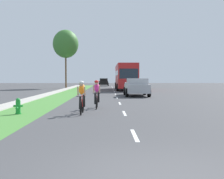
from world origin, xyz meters
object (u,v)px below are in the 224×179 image
object	(u,v)px
fire_hydrant_green	(18,106)
cyclist_lead	(82,97)
cyclist_trailing	(97,94)
pickup_silver	(136,87)
sedan_black	(104,82)
street_tree_far	(66,44)
bus_red	(126,76)

from	to	relation	value
fire_hydrant_green	cyclist_lead	world-z (taller)	cyclist_lead
cyclist_trailing	pickup_silver	size ratio (longest dim) A/B	0.34
cyclist_lead	sedan_black	bearing A→B (deg)	89.41
fire_hydrant_green	street_tree_far	world-z (taller)	street_tree_far
cyclist_trailing	bus_red	distance (m)	23.43
street_tree_far	cyclist_trailing	bearing A→B (deg)	-78.23
cyclist_lead	cyclist_trailing	xyz separation A→B (m)	(0.62, 2.35, 0.00)
street_tree_far	sedan_black	bearing A→B (deg)	63.75
fire_hydrant_green	sedan_black	distance (m)	43.58
fire_hydrant_green	street_tree_far	distance (m)	32.30
cyclist_trailing	street_tree_far	xyz separation A→B (m)	(-6.06, 29.08, 6.22)
bus_red	fire_hydrant_green	bearing A→B (deg)	-104.72
bus_red	street_tree_far	distance (m)	12.01
cyclist_trailing	street_tree_far	bearing A→B (deg)	101.77
cyclist_trailing	pickup_silver	world-z (taller)	pickup_silver
pickup_silver	street_tree_far	xyz separation A→B (m)	(-9.36, 18.70, 6.20)
fire_hydrant_green	bus_red	world-z (taller)	bus_red
pickup_silver	street_tree_far	world-z (taller)	street_tree_far
sedan_black	cyclist_trailing	bearing A→B (deg)	-89.76
cyclist_lead	bus_red	bearing A→B (deg)	81.69
bus_red	cyclist_trailing	bearing A→B (deg)	-97.65
cyclist_lead	bus_red	size ratio (longest dim) A/B	0.15
fire_hydrant_green	pickup_silver	distance (m)	14.56
cyclist_lead	cyclist_trailing	size ratio (longest dim) A/B	1.00
cyclist_lead	bus_red	distance (m)	25.84
cyclist_lead	street_tree_far	xyz separation A→B (m)	(-5.44, 31.43, 6.22)
pickup_silver	sedan_black	xyz separation A→B (m)	(-3.47, 30.64, -0.06)
cyclist_trailing	street_tree_far	distance (m)	30.34
sedan_black	street_tree_far	distance (m)	14.71
cyclist_lead	street_tree_far	size ratio (longest dim) A/B	0.19
street_tree_far	fire_hydrant_green	bearing A→B (deg)	-85.57
bus_red	sedan_black	size ratio (longest dim) A/B	2.70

